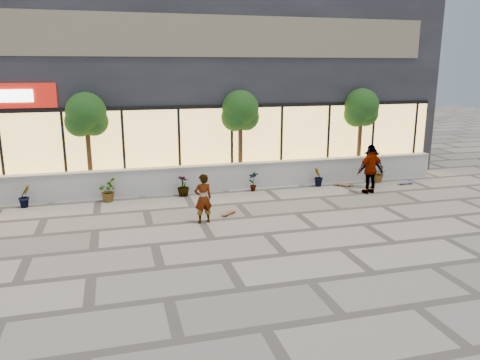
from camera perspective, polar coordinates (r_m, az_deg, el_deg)
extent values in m
plane|color=#AA9E93|center=(12.10, -1.82, -9.86)|extent=(80.00, 80.00, 0.00)
cube|color=beige|center=(18.49, -6.88, 0.02)|extent=(22.00, 0.35, 1.00)
cube|color=#B2AFA8|center=(18.38, -6.93, 1.60)|extent=(22.00, 0.42, 0.04)
cube|color=black|center=(23.44, -9.18, 12.07)|extent=(24.00, 9.00, 8.50)
cube|color=#F9C563|center=(19.21, -7.42, 4.17)|extent=(23.04, 0.05, 3.00)
cube|color=black|center=(18.99, -7.55, 8.77)|extent=(23.04, 0.08, 0.15)
cube|color=brown|center=(18.99, -7.83, 17.07)|extent=(21.60, 0.05, 1.60)
imported|color=#1B3B12|center=(18.08, -24.77, -1.78)|extent=(0.57, 0.57, 0.81)
imported|color=#1B3B12|center=(17.81, -15.87, -1.26)|extent=(0.68, 0.77, 0.81)
imported|color=#1B3B12|center=(17.97, -6.93, -0.69)|extent=(0.64, 0.64, 0.81)
imported|color=#1B3B12|center=(18.56, 1.65, -0.14)|extent=(0.46, 0.35, 0.81)
imported|color=#1B3B12|center=(19.54, 9.54, 0.38)|extent=(0.55, 0.57, 0.81)
imported|color=#1B3B12|center=(20.85, 16.55, 0.83)|extent=(0.77, 0.84, 0.81)
cylinder|color=#4F381C|center=(18.80, -17.92, 3.16)|extent=(0.18, 0.18, 3.24)
sphere|color=#1B3B12|center=(18.60, -18.27, 7.86)|extent=(1.50, 1.50, 1.50)
sphere|color=#1B3B12|center=(18.60, -18.97, 6.69)|extent=(1.10, 1.10, 1.10)
sphere|color=#1B3B12|center=(18.67, -17.41, 6.83)|extent=(1.10, 1.10, 1.10)
cylinder|color=#4F381C|center=(19.44, 0.04, 4.16)|extent=(0.18, 0.18, 3.24)
sphere|color=#1B3B12|center=(19.24, 0.04, 8.71)|extent=(1.50, 1.50, 1.50)
sphere|color=#1B3B12|center=(19.17, -0.65, 7.60)|extent=(1.10, 1.10, 1.10)
sphere|color=#1B3B12|center=(19.39, 0.72, 7.67)|extent=(1.10, 1.10, 1.10)
cylinder|color=#4F381C|center=(21.53, 14.36, 4.66)|extent=(0.18, 0.18, 3.24)
sphere|color=#1B3B12|center=(21.36, 14.60, 8.76)|extent=(1.50, 1.50, 1.50)
sphere|color=#1B3B12|center=(21.22, 14.02, 7.79)|extent=(1.10, 1.10, 1.10)
sphere|color=#1B3B12|center=(21.55, 15.06, 7.81)|extent=(1.10, 1.10, 1.10)
imported|color=white|center=(14.74, -4.52, -2.27)|extent=(0.63, 0.46, 1.59)
imported|color=white|center=(18.82, 15.65, 1.28)|extent=(1.18, 0.61, 1.92)
imported|color=maroon|center=(19.70, 15.67, 1.41)|extent=(1.19, 0.87, 1.64)
cube|color=brown|center=(15.68, -1.39, -3.98)|extent=(0.64, 0.58, 0.02)
cylinder|color=black|center=(15.90, -1.12, -3.93)|extent=(0.06, 0.05, 0.05)
cylinder|color=black|center=(15.83, -0.75, -4.01)|extent=(0.06, 0.05, 0.05)
cylinder|color=black|center=(15.57, -2.04, -4.32)|extent=(0.06, 0.05, 0.05)
cylinder|color=black|center=(15.50, -1.67, -4.40)|extent=(0.06, 0.05, 0.05)
cube|color=brown|center=(19.84, 12.51, -0.51)|extent=(0.77, 0.58, 0.02)
cylinder|color=black|center=(19.91, 13.20, -0.66)|extent=(0.06, 0.05, 0.06)
cylinder|color=black|center=(19.78, 13.18, -0.76)|extent=(0.06, 0.05, 0.06)
cylinder|color=black|center=(19.94, 11.83, -0.57)|extent=(0.06, 0.05, 0.06)
cylinder|color=black|center=(19.80, 11.80, -0.67)|extent=(0.06, 0.05, 0.06)
cube|color=#4E4681|center=(20.88, 19.60, -0.30)|extent=(0.73, 0.20, 0.02)
cylinder|color=black|center=(21.08, 19.97, -0.35)|extent=(0.05, 0.03, 0.05)
cylinder|color=black|center=(20.98, 20.18, -0.43)|extent=(0.05, 0.03, 0.05)
cylinder|color=black|center=(20.82, 18.98, -0.44)|extent=(0.05, 0.03, 0.05)
cylinder|color=black|center=(20.72, 19.19, -0.52)|extent=(0.05, 0.03, 0.05)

